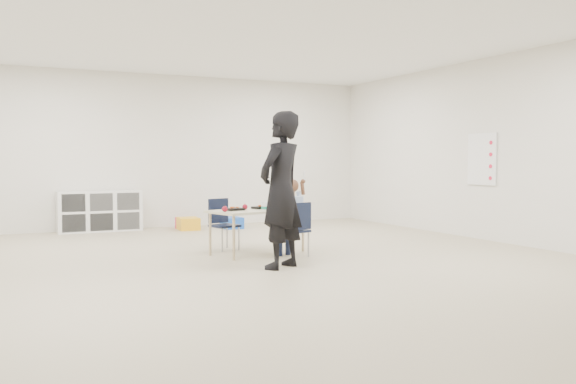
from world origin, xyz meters
name	(u,v)px	position (x,y,z in m)	size (l,w,h in m)	color
room	(261,146)	(0.00, 0.00, 1.40)	(9.00, 9.02, 2.80)	#B5AA8B
table	(258,231)	(0.29, 0.80, 0.30)	(1.40, 0.96, 0.58)	beige
chair_near	(293,230)	(0.58, 0.32, 0.35)	(0.34, 0.32, 0.70)	black
chair_far	(225,225)	(0.00, 1.28, 0.35)	(0.34, 0.32, 0.70)	black
child	(293,214)	(0.58, 0.32, 0.55)	(0.47, 0.47, 1.11)	#BCD0FF
lunch_tray_near	(261,207)	(0.38, 0.89, 0.60)	(0.22, 0.16, 0.03)	black
lunch_tray_far	(234,209)	(-0.04, 0.77, 0.60)	(0.22, 0.16, 0.03)	black
milk_carton	(265,206)	(0.36, 0.71, 0.63)	(0.07, 0.07, 0.10)	white
bread_roll	(278,206)	(0.58, 0.78, 0.62)	(0.09, 0.09, 0.07)	tan
apple_near	(245,207)	(0.13, 0.83, 0.62)	(0.07, 0.07, 0.07)	maroon
apple_far	(225,209)	(-0.23, 0.61, 0.62)	(0.07, 0.07, 0.07)	maroon
cubby_shelf	(100,211)	(-1.20, 4.28, 0.35)	(1.40, 0.40, 0.70)	white
rules_poster	(482,159)	(3.98, 0.60, 1.25)	(0.02, 0.60, 0.80)	white
adult	(281,190)	(0.10, -0.34, 0.89)	(0.65, 0.43, 1.79)	black
bin_red	(187,223)	(0.25, 3.98, 0.10)	(0.32, 0.41, 0.20)	red
bin_yellow	(188,224)	(0.25, 3.86, 0.11)	(0.34, 0.44, 0.22)	yellow
bin_blue	(232,223)	(1.03, 3.74, 0.10)	(0.32, 0.42, 0.20)	blue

